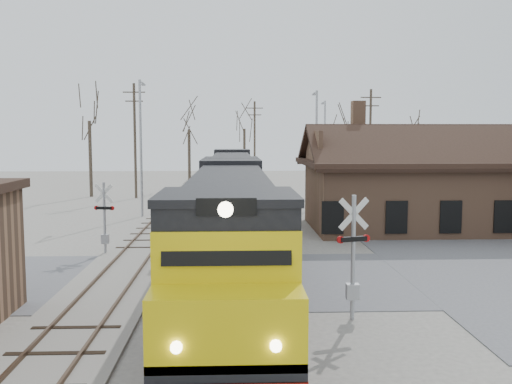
{
  "coord_description": "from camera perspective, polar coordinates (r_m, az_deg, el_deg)",
  "views": [
    {
      "loc": [
        0.15,
        -22.45,
        5.75
      ],
      "look_at": [
        1.37,
        9.0,
        2.61
      ],
      "focal_mm": 40.0,
      "sensor_mm": 36.0,
      "label": 1
    }
  ],
  "objects": [
    {
      "name": "crossbuck_near",
      "position": [
        18.1,
        9.68,
        -6.83
      ],
      "size": [
        1.1,
        0.37,
        3.92
      ],
      "rotation": [
        0.0,
        0.0,
        0.26
      ],
      "color": "#A5A8AD",
      "rests_on": "ground"
    },
    {
      "name": "utility_pole_c",
      "position": [
        56.78,
        11.34,
        5.16
      ],
      "size": [
        2.0,
        0.24,
        10.19
      ],
      "color": "#382D23",
      "rests_on": "ground"
    },
    {
      "name": "tree_a",
      "position": [
        55.49,
        -16.36,
        8.05
      ],
      "size": [
        4.73,
        4.73,
        11.58
      ],
      "color": "#382D23",
      "rests_on": "ground"
    },
    {
      "name": "track_siding",
      "position": [
        38.16,
        -9.21,
        -2.94
      ],
      "size": [
        3.4,
        90.0,
        0.24
      ],
      "color": "#A6A096",
      "rests_on": "ground"
    },
    {
      "name": "tree_b",
      "position": [
        63.05,
        -6.73,
        7.16
      ],
      "size": [
        4.24,
        4.24,
        10.4
      ],
      "color": "#382D23",
      "rests_on": "ground"
    },
    {
      "name": "utility_pole_b",
      "position": [
        68.15,
        -0.14,
        5.15
      ],
      "size": [
        2.0,
        0.24,
        9.76
      ],
      "color": "#382D23",
      "rests_on": "ground"
    },
    {
      "name": "track_main",
      "position": [
        37.88,
        -2.43,
        -2.94
      ],
      "size": [
        3.4,
        90.0,
        0.24
      ],
      "color": "#A6A096",
      "rests_on": "ground"
    },
    {
      "name": "tree_c",
      "position": [
        72.39,
        -1.17,
        7.2
      ],
      "size": [
        4.39,
        4.39,
        10.74
      ],
      "color": "#382D23",
      "rests_on": "ground"
    },
    {
      "name": "locomotive_lead",
      "position": [
        19.82,
        -2.64,
        -4.11
      ],
      "size": [
        3.04,
        20.36,
        4.52
      ],
      "color": "black",
      "rests_on": "ground"
    },
    {
      "name": "tree_e",
      "position": [
        64.36,
        15.21,
        5.68
      ],
      "size": [
        3.42,
        3.42,
        8.38
      ],
      "color": "#382D23",
      "rests_on": "ground"
    },
    {
      "name": "locomotive_trailing",
      "position": [
        40.31,
        -2.43,
        0.89
      ],
      "size": [
        3.04,
        20.36,
        4.28
      ],
      "color": "black",
      "rests_on": "ground"
    },
    {
      "name": "road",
      "position": [
        23.17,
        -2.56,
        -8.64
      ],
      "size": [
        60.0,
        9.0,
        0.03
      ],
      "primitive_type": "cube",
      "color": "#5A5A5F",
      "rests_on": "ground"
    },
    {
      "name": "utility_pole_a",
      "position": [
        53.1,
        -12.01,
        5.24
      ],
      "size": [
        2.0,
        0.24,
        10.42
      ],
      "color": "#382D23",
      "rests_on": "ground"
    },
    {
      "name": "streetlight_b",
      "position": [
        45.71,
        6.03,
        4.94
      ],
      "size": [
        0.25,
        2.04,
        9.26
      ],
      "color": "#A5A8AD",
      "rests_on": "ground"
    },
    {
      "name": "ground",
      "position": [
        23.17,
        -2.56,
        -8.67
      ],
      "size": [
        140.0,
        140.0,
        0.0
      ],
      "primitive_type": "plane",
      "color": "#A6A096",
      "rests_on": "ground"
    },
    {
      "name": "tree_d",
      "position": [
        67.3,
        8.41,
        6.45
      ],
      "size": [
        3.84,
        3.84,
        9.42
      ],
      "color": "#382D23",
      "rests_on": "ground"
    },
    {
      "name": "streetlight_c",
      "position": [
        56.67,
        6.85,
        4.99
      ],
      "size": [
        0.25,
        2.04,
        9.11
      ],
      "color": "#A5A8AD",
      "rests_on": "ground"
    },
    {
      "name": "crossbuck_far",
      "position": [
        28.21,
        -14.9,
        -2.77
      ],
      "size": [
        1.0,
        0.31,
        3.53
      ],
      "rotation": [
        0.0,
        0.0,
        2.94
      ],
      "color": "#A5A8AD",
      "rests_on": "ground"
    },
    {
      "name": "depot",
      "position": [
        36.58,
        16.66,
        0.21
      ],
      "size": [
        15.2,
        9.31,
        7.9
      ],
      "color": "#96694D",
      "rests_on": "ground"
    },
    {
      "name": "streetlight_a",
      "position": [
        41.04,
        -11.42,
        5.01
      ],
      "size": [
        0.25,
        2.04,
        9.6
      ],
      "color": "#A5A8AD",
      "rests_on": "ground"
    }
  ]
}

